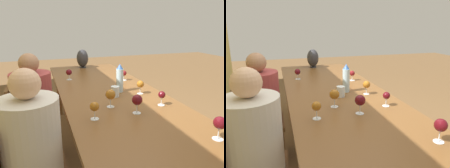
% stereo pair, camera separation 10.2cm
% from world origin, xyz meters
% --- Properties ---
extents(ground_plane, '(14.00, 14.00, 0.00)m').
position_xyz_m(ground_plane, '(0.00, 0.00, 0.00)').
color(ground_plane, brown).
extents(dining_table, '(2.86, 0.98, 0.76)m').
position_xyz_m(dining_table, '(0.00, 0.00, 0.69)').
color(dining_table, brown).
rests_on(dining_table, ground_plane).
extents(water_bottle, '(0.07, 0.07, 0.28)m').
position_xyz_m(water_bottle, '(-0.06, -0.10, 0.89)').
color(water_bottle, silver).
rests_on(water_bottle, dining_table).
extents(water_tumbler, '(0.08, 0.08, 0.10)m').
position_xyz_m(water_tumbler, '(-0.20, 0.00, 0.81)').
color(water_tumbler, silver).
rests_on(water_tumbler, dining_table).
extents(vase, '(0.18, 0.18, 0.28)m').
position_xyz_m(vase, '(1.26, 0.01, 0.90)').
color(vase, '#2D2D33').
rests_on(vase, dining_table).
extents(wine_glass_0, '(0.08, 0.08, 0.15)m').
position_xyz_m(wine_glass_0, '(-0.62, -0.03, 0.86)').
color(wine_glass_0, silver).
rests_on(wine_glass_0, dining_table).
extents(wine_glass_1, '(0.07, 0.07, 0.12)m').
position_xyz_m(wine_glass_1, '(0.34, -0.30, 0.84)').
color(wine_glass_1, silver).
rests_on(wine_glass_1, dining_table).
extents(wine_glass_2, '(0.07, 0.07, 0.13)m').
position_xyz_m(wine_glass_2, '(-0.62, 0.31, 0.85)').
color(wine_glass_2, silver).
rests_on(wine_glass_2, dining_table).
extents(wine_glass_3, '(0.08, 0.08, 0.15)m').
position_xyz_m(wine_glass_3, '(-1.14, -0.32, 0.86)').
color(wine_glass_3, silver).
rests_on(wine_glass_3, dining_table).
extents(wine_glass_4, '(0.08, 0.08, 0.15)m').
position_xyz_m(wine_glass_4, '(-0.43, 0.12, 0.86)').
color(wine_glass_4, silver).
rests_on(wine_glass_4, dining_table).
extents(wine_glass_5, '(0.06, 0.06, 0.12)m').
position_xyz_m(wine_glass_5, '(-0.53, -0.30, 0.85)').
color(wine_glass_5, silver).
rests_on(wine_glass_5, dining_table).
extents(wine_glass_6, '(0.07, 0.07, 0.13)m').
position_xyz_m(wine_glass_6, '(-0.20, -0.26, 0.85)').
color(wine_glass_6, silver).
rests_on(wine_glass_6, dining_table).
extents(wine_glass_7, '(0.07, 0.07, 0.13)m').
position_xyz_m(wine_glass_7, '(0.58, 0.32, 0.85)').
color(wine_glass_7, silver).
rests_on(wine_glass_7, dining_table).
extents(chair_far, '(0.44, 0.44, 0.86)m').
position_xyz_m(chair_far, '(0.14, 0.81, 0.47)').
color(chair_far, brown).
rests_on(chair_far, ground_plane).
extents(person_near, '(0.39, 0.39, 1.17)m').
position_xyz_m(person_near, '(-0.68, 0.73, 0.62)').
color(person_near, '#2D2D38').
rests_on(person_near, ground_plane).
extents(person_far, '(0.39, 0.39, 1.16)m').
position_xyz_m(person_far, '(0.14, 0.73, 0.61)').
color(person_far, '#2D2D38').
rests_on(person_far, ground_plane).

